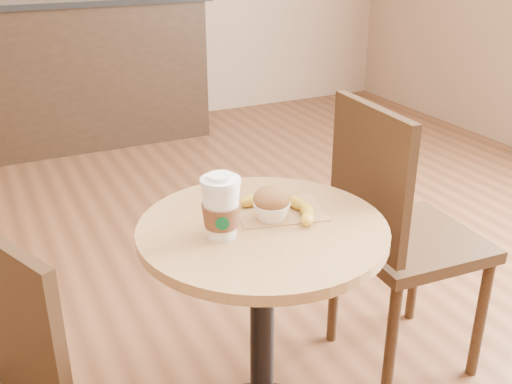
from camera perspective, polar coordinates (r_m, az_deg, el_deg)
cafe_table at (r=1.71m, az=0.60°, el=-9.97°), size 0.67×0.67×0.75m
chair_right at (r=2.07m, az=13.22°, el=-3.61°), size 0.46×0.46×0.99m
service_counter at (r=4.57m, az=-19.27°, el=10.51°), size 2.30×0.65×1.04m
kraft_bag at (r=1.67m, az=2.28°, el=-1.79°), size 0.27×0.23×0.00m
coffee_cup at (r=1.51m, az=-3.34°, el=-1.62°), size 0.10×0.10×0.17m
muffin at (r=1.60m, az=1.52°, el=-1.10°), size 0.10×0.10×0.09m
banana at (r=1.64m, az=2.44°, el=-1.57°), size 0.26×0.29×0.03m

